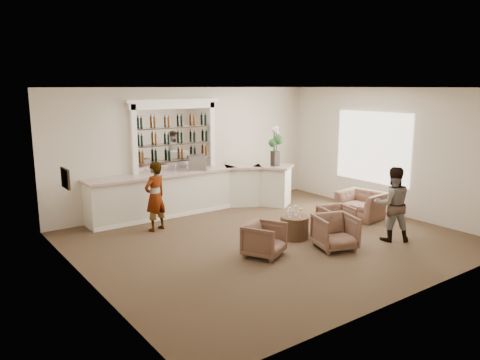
# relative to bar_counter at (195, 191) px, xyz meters

# --- Properties ---
(ground) EXTENTS (8.00, 8.00, 0.00)m
(ground) POSITION_rel_bar_counter_xyz_m (0.16, -3.00, -0.57)
(ground) COLOR brown
(ground) RESTS_ON ground
(room_shell) EXTENTS (8.04, 7.02, 3.32)m
(room_shell) POSITION_rel_bar_counter_xyz_m (0.33, -2.29, 1.77)
(room_shell) COLOR beige
(room_shell) RESTS_ON ground
(bar_counter) EXTENTS (5.72, 1.80, 1.14)m
(bar_counter) POSITION_rel_bar_counter_xyz_m (0.00, 0.00, 0.00)
(bar_counter) COLOR white
(bar_counter) RESTS_ON ground
(back_bar_alcove) EXTENTS (2.64, 0.25, 3.00)m
(back_bar_alcove) POSITION_rel_bar_counter_xyz_m (-0.34, 0.41, 1.46)
(back_bar_alcove) COLOR white
(back_bar_alcove) RESTS_ON ground
(cocktail_table) EXTENTS (0.63, 0.63, 0.50)m
(cocktail_table) POSITION_rel_bar_counter_xyz_m (0.66, -3.22, -0.32)
(cocktail_table) COLOR #4D3821
(cocktail_table) RESTS_ON ground
(sommelier) EXTENTS (0.69, 0.56, 1.63)m
(sommelier) POSITION_rel_bar_counter_xyz_m (-1.57, -0.88, 0.24)
(sommelier) COLOR gray
(sommelier) RESTS_ON ground
(guest) EXTENTS (1.01, 0.97, 1.64)m
(guest) POSITION_rel_bar_counter_xyz_m (2.29, -4.56, 0.24)
(guest) COLOR gray
(guest) RESTS_ON ground
(armchair_left) EXTENTS (0.98, 0.99, 0.67)m
(armchair_left) POSITION_rel_bar_counter_xyz_m (-0.58, -3.69, -0.24)
(armchair_left) COLOR brown
(armchair_left) RESTS_ON ground
(armchair_center) EXTENTS (0.98, 1.00, 0.72)m
(armchair_center) POSITION_rel_bar_counter_xyz_m (0.87, -4.23, -0.21)
(armchair_center) COLOR brown
(armchair_center) RESTS_ON ground
(armchair_right) EXTENTS (0.82, 0.84, 0.63)m
(armchair_right) POSITION_rel_bar_counter_xyz_m (1.70, -3.48, -0.26)
(armchair_right) COLOR brown
(armchair_right) RESTS_ON ground
(armchair_far) EXTENTS (1.09, 1.20, 0.69)m
(armchair_far) POSITION_rel_bar_counter_xyz_m (3.14, -3.03, -0.23)
(armchair_far) COLOR brown
(armchair_far) RESTS_ON ground
(espresso_machine) EXTENTS (0.58, 0.53, 0.41)m
(espresso_machine) POSITION_rel_bar_counter_xyz_m (0.06, -0.03, 0.77)
(espresso_machine) COLOR #BABABF
(espresso_machine) RESTS_ON bar_counter
(flower_vase) EXTENTS (0.29, 0.29, 1.10)m
(flower_vase) POSITION_rel_bar_counter_xyz_m (2.19, -0.71, 1.19)
(flower_vase) COLOR black
(flower_vase) RESTS_ON bar_counter
(wine_glass_bar_left) EXTENTS (0.07, 0.07, 0.21)m
(wine_glass_bar_left) POSITION_rel_bar_counter_xyz_m (-1.00, 0.06, 0.67)
(wine_glass_bar_left) COLOR white
(wine_glass_bar_left) RESTS_ON bar_counter
(wine_glass_bar_right) EXTENTS (0.07, 0.07, 0.21)m
(wine_glass_bar_right) POSITION_rel_bar_counter_xyz_m (-0.51, 0.09, 0.67)
(wine_glass_bar_right) COLOR white
(wine_glass_bar_right) RESTS_ON bar_counter
(wine_glass_tbl_a) EXTENTS (0.07, 0.07, 0.21)m
(wine_glass_tbl_a) POSITION_rel_bar_counter_xyz_m (0.54, -3.19, 0.03)
(wine_glass_tbl_a) COLOR white
(wine_glass_tbl_a) RESTS_ON cocktail_table
(wine_glass_tbl_b) EXTENTS (0.07, 0.07, 0.21)m
(wine_glass_tbl_b) POSITION_rel_bar_counter_xyz_m (0.76, -3.14, 0.03)
(wine_glass_tbl_b) COLOR white
(wine_glass_tbl_b) RESTS_ON cocktail_table
(wine_glass_tbl_c) EXTENTS (0.07, 0.07, 0.21)m
(wine_glass_tbl_c) POSITION_rel_bar_counter_xyz_m (0.70, -3.35, 0.03)
(wine_glass_tbl_c) COLOR white
(wine_glass_tbl_c) RESTS_ON cocktail_table
(napkin_holder) EXTENTS (0.08, 0.08, 0.12)m
(napkin_holder) POSITION_rel_bar_counter_xyz_m (0.64, -3.08, -0.01)
(napkin_holder) COLOR white
(napkin_holder) RESTS_ON cocktail_table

